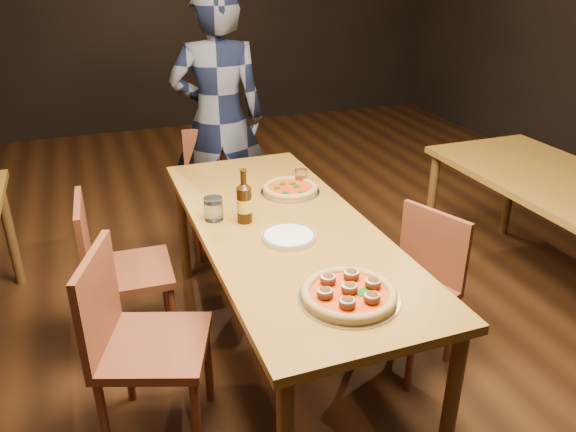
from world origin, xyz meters
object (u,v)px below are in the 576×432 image
object	(u,v)px
beer_bottle	(244,204)
amber_glass	(301,177)
chair_end	(218,192)
water_glass	(214,209)
chair_main_e	(408,291)
diner	(219,120)
pizza_meatball	(349,293)
table_main	(284,238)
pizza_margherita	(290,189)
chair_main_nw	(154,344)
plate_stack	(289,237)
chair_main_sw	(130,270)

from	to	relation	value
beer_bottle	amber_glass	bearing A→B (deg)	39.80
chair_end	water_glass	world-z (taller)	chair_end
chair_main_e	diner	size ratio (longest dim) A/B	0.47
amber_glass	pizza_meatball	bearing A→B (deg)	-102.76
table_main	diner	bearing A→B (deg)	88.05
pizza_margherita	chair_main_e	bearing A→B (deg)	-58.97
chair_main_e	diner	bearing A→B (deg)	174.97
diner	pizza_margherita	bearing A→B (deg)	107.34
chair_main_nw	amber_glass	xyz separation A→B (m)	(0.96, 0.78, 0.33)
chair_main_e	chair_end	xyz separation A→B (m)	(-0.58, 1.52, 0.02)
table_main	plate_stack	size ratio (longest dim) A/B	8.30
chair_main_nw	beer_bottle	distance (m)	0.77
chair_main_e	pizza_margherita	size ratio (longest dim) A/B	2.58
chair_main_sw	chair_main_e	xyz separation A→B (m)	(1.27, -0.62, -0.03)
pizza_meatball	amber_glass	xyz separation A→B (m)	(0.26, 1.15, 0.02)
chair_main_e	diner	world-z (taller)	diner
plate_stack	pizza_meatball	bearing A→B (deg)	-85.63
chair_main_e	chair_main_sw	bearing A→B (deg)	-137.42
table_main	diner	distance (m)	1.47
chair_main_sw	diner	bearing A→B (deg)	-32.45
pizza_meatball	beer_bottle	bearing A→B (deg)	102.69
table_main	plate_stack	xyz separation A→B (m)	(-0.03, -0.14, 0.08)
chair_main_e	amber_glass	distance (m)	0.87
chair_main_sw	chair_end	world-z (taller)	chair_main_sw
plate_stack	diner	world-z (taller)	diner
chair_end	water_glass	distance (m)	1.16
chair_end	plate_stack	xyz separation A→B (m)	(-0.00, -1.39, 0.32)
table_main	amber_glass	size ratio (longest dim) A/B	23.38
table_main	beer_bottle	size ratio (longest dim) A/B	7.58
plate_stack	beer_bottle	world-z (taller)	beer_bottle
chair_main_sw	water_glass	distance (m)	0.58
chair_main_nw	amber_glass	bearing A→B (deg)	-31.00
beer_bottle	water_glass	world-z (taller)	beer_bottle
beer_bottle	amber_glass	xyz separation A→B (m)	(0.44, 0.36, -0.05)
pizza_margherita	diner	bearing A→B (deg)	96.22
table_main	chair_main_sw	size ratio (longest dim) A/B	2.22
table_main	chair_end	bearing A→B (deg)	91.36
pizza_meatball	amber_glass	distance (m)	1.17
chair_main_e	diner	distance (m)	1.86
table_main	chair_main_e	world-z (taller)	chair_main_e
water_glass	amber_glass	distance (m)	0.64
pizza_margherita	diner	xyz separation A→B (m)	(-0.12, 1.09, 0.11)
table_main	pizza_margherita	xyz separation A→B (m)	(0.17, 0.37, 0.09)
pizza_margherita	amber_glass	xyz separation A→B (m)	(0.10, 0.09, 0.02)
chair_main_sw	beer_bottle	xyz separation A→B (m)	(0.55, -0.25, 0.39)
chair_main_e	water_glass	bearing A→B (deg)	-138.97
chair_main_sw	amber_glass	size ratio (longest dim) A/B	10.52
plate_stack	water_glass	xyz separation A→B (m)	(-0.27, 0.32, 0.05)
chair_main_nw	pizza_margherita	size ratio (longest dim) A/B	2.89
plate_stack	water_glass	bearing A→B (deg)	129.77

